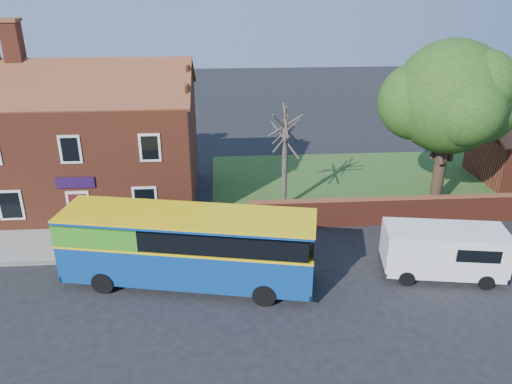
{
  "coord_description": "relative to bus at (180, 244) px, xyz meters",
  "views": [
    {
      "loc": [
        0.67,
        -17.2,
        12.57
      ],
      "look_at": [
        2.28,
        5.0,
        3.02
      ],
      "focal_mm": 35.0,
      "sensor_mm": 36.0,
      "label": 1
    }
  ],
  "objects": [
    {
      "name": "grass_strip",
      "position": [
        14.26,
        10.92,
        -1.88
      ],
      "size": [
        26.0,
        12.0,
        0.04
      ],
      "primitive_type": "cube",
      "color": "#426B28",
      "rests_on": "ground"
    },
    {
      "name": "van_near",
      "position": [
        11.8,
        -0.33,
        -0.59
      ],
      "size": [
        5.59,
        2.96,
        2.34
      ],
      "rotation": [
        0.0,
        0.0,
        -0.16
      ],
      "color": "white",
      "rests_on": "ground"
    },
    {
      "name": "large_tree",
      "position": [
        14.71,
        7.4,
        4.45
      ],
      "size": [
        7.95,
        6.29,
        9.7
      ],
      "color": "black",
      "rests_on": "ground"
    },
    {
      "name": "pavement",
      "position": [
        -5.74,
        3.67,
        -1.84
      ],
      "size": [
        18.0,
        3.5,
        0.12
      ],
      "primitive_type": "cube",
      "color": "gray",
      "rests_on": "ground"
    },
    {
      "name": "bus",
      "position": [
        0.0,
        0.0,
        0.0
      ],
      "size": [
        11.33,
        4.95,
        3.35
      ],
      "rotation": [
        0.0,
        0.0,
        -0.2
      ],
      "color": "navy",
      "rests_on": "ground"
    },
    {
      "name": "ground",
      "position": [
        1.26,
        -2.08,
        -1.9
      ],
      "size": [
        120.0,
        120.0,
        0.0
      ],
      "primitive_type": "plane",
      "color": "black",
      "rests_on": "ground"
    },
    {
      "name": "bare_tree",
      "position": [
        5.53,
        7.53,
        1.14
      ],
      "size": [
        2.22,
        2.64,
        5.91
      ],
      "color": "#4C4238",
      "rests_on": "ground"
    },
    {
      "name": "shop_building",
      "position": [
        -5.76,
        9.41,
        1.52
      ],
      "size": [
        12.3,
        8.13,
        10.5
      ],
      "color": "brown",
      "rests_on": "ground"
    },
    {
      "name": "boundary_wall",
      "position": [
        14.26,
        4.92,
        -1.08
      ],
      "size": [
        22.0,
        0.38,
        1.6
      ],
      "color": "maroon",
      "rests_on": "ground"
    },
    {
      "name": "kerb",
      "position": [
        -5.74,
        1.92,
        -1.83
      ],
      "size": [
        18.0,
        0.15,
        0.14
      ],
      "primitive_type": "cube",
      "color": "slate",
      "rests_on": "ground"
    }
  ]
}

